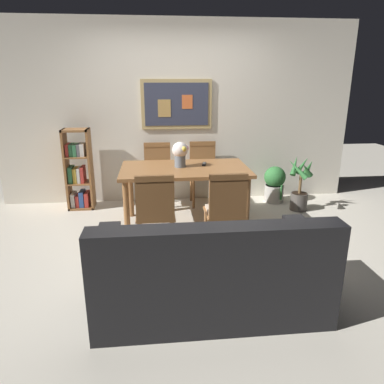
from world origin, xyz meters
TOP-DOWN VIEW (x-y plane):
  - ground_plane at (0.00, 0.00)m, footprint 12.00×12.00m
  - wall_back_with_painting at (-0.00, 1.68)m, footprint 5.20×0.14m
  - dining_table at (0.01, 0.58)m, footprint 1.56×0.93m
  - dining_chair_near_left at (-0.36, -0.25)m, footprint 0.40×0.41m
  - dining_chair_near_right at (0.36, -0.27)m, footprint 0.40×0.41m
  - dining_chair_far_right at (0.36, 1.42)m, footprint 0.40×0.41m
  - dining_chair_far_left at (-0.31, 1.39)m, footprint 0.40×0.41m
  - leather_couch at (0.06, -1.22)m, footprint 1.80×0.84m
  - bookshelf at (-1.43, 1.37)m, footprint 0.36×0.28m
  - potted_ivy at (1.43, 1.35)m, footprint 0.32×0.33m
  - potted_palm at (1.67, 0.95)m, footprint 0.39×0.42m
  - flower_vase at (-0.04, 0.62)m, footprint 0.21×0.19m
  - tv_remote at (0.27, 0.70)m, footprint 0.07×0.16m

SIDE VIEW (x-z plane):
  - ground_plane at x=0.00m, z-range 0.00..0.00m
  - potted_ivy at x=1.43m, z-range 0.00..0.56m
  - leather_couch at x=0.06m, z-range -0.11..0.73m
  - potted_palm at x=1.67m, z-range -0.07..0.71m
  - bookshelf at x=-1.43m, z-range -0.05..1.09m
  - dining_chair_near_left at x=-0.36m, z-range 0.08..0.99m
  - dining_chair_near_right at x=0.36m, z-range 0.08..0.99m
  - dining_chair_far_right at x=0.36m, z-range 0.08..0.99m
  - dining_chair_far_left at x=-0.31m, z-range 0.08..0.99m
  - dining_table at x=0.01m, z-range 0.28..1.04m
  - tv_remote at x=0.27m, z-range 0.75..0.78m
  - flower_vase at x=-0.04m, z-range 0.78..1.09m
  - wall_back_with_painting at x=0.00m, z-range 0.00..2.60m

